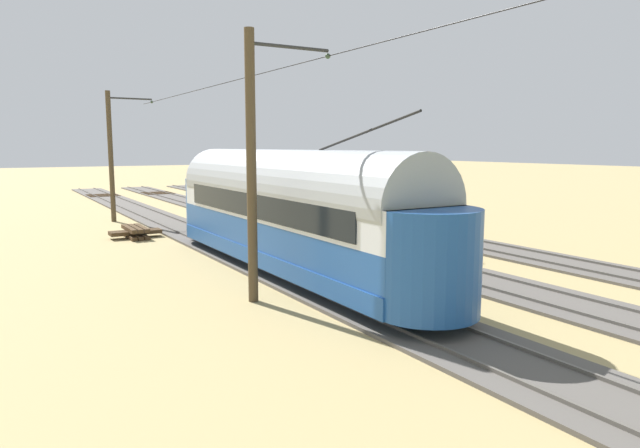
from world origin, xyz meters
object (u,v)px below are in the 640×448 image
(vintage_streetcar, at_px, (288,210))
(catenary_pole_foreground, at_px, (112,154))
(catenary_pole_mid_near, at_px, (253,163))
(spare_tie_stack, at_px, (135,232))
(switch_stand, at_px, (315,199))
(boxcar_adjacent, at_px, (297,191))

(vintage_streetcar, height_order, catenary_pole_foreground, catenary_pole_foreground)
(catenary_pole_foreground, height_order, catenary_pole_mid_near, same)
(catenary_pole_foreground, height_order, spare_tie_stack, catenary_pole_foreground)
(catenary_pole_mid_near, relative_size, switch_stand, 6.14)
(catenary_pole_foreground, relative_size, spare_tie_stack, 3.16)
(vintage_streetcar, xyz_separation_m, boxcar_adjacent, (-4.83, -8.22, -0.09))
(switch_stand, bearing_deg, catenary_pole_foreground, -0.02)
(catenary_pole_mid_near, relative_size, spare_tie_stack, 3.16)
(spare_tie_stack, bearing_deg, catenary_pole_mid_near, 91.47)
(vintage_streetcar, bearing_deg, switch_stand, -122.82)
(vintage_streetcar, height_order, switch_stand, vintage_streetcar)
(catenary_pole_foreground, height_order, switch_stand, catenary_pole_foreground)
(vintage_streetcar, relative_size, boxcar_adjacent, 1.23)
(vintage_streetcar, xyz_separation_m, catenary_pole_foreground, (2.43, -17.49, 1.69))
(catenary_pole_mid_near, distance_m, spare_tie_stack, 13.89)
(vintage_streetcar, relative_size, switch_stand, 13.66)
(catenary_pole_mid_near, bearing_deg, switch_stand, -124.27)
(catenary_pole_foreground, bearing_deg, catenary_pole_mid_near, 90.00)
(boxcar_adjacent, height_order, switch_stand, boxcar_adjacent)
(boxcar_adjacent, height_order, catenary_pole_foreground, catenary_pole_foreground)
(switch_stand, xyz_separation_m, spare_tie_stack, (14.04, 6.72, -0.43))
(spare_tie_stack, bearing_deg, boxcar_adjacent, 161.54)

